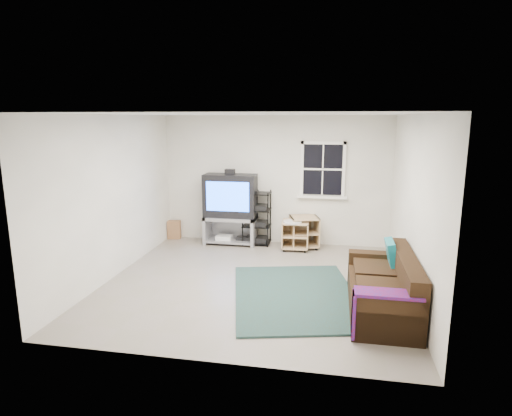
% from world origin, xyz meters
% --- Properties ---
extents(room, '(4.60, 4.62, 4.60)m').
position_xyz_m(room, '(0.95, 2.27, 1.48)').
color(room, gray).
rests_on(room, ground).
extents(tv_unit, '(1.05, 0.53, 1.55)m').
position_xyz_m(tv_unit, '(-0.88, 2.02, 0.85)').
color(tv_unit, '#929299').
rests_on(tv_unit, ground).
extents(av_rack, '(0.56, 0.40, 1.11)m').
position_xyz_m(av_rack, '(-0.34, 2.08, 0.48)').
color(av_rack, black).
rests_on(av_rack, ground).
extents(side_table_left, '(0.66, 0.66, 0.63)m').
position_xyz_m(side_table_left, '(0.62, 2.06, 0.34)').
color(side_table_left, tan).
rests_on(side_table_left, ground).
extents(side_table_right, '(0.53, 0.56, 0.59)m').
position_xyz_m(side_table_right, '(0.46, 1.89, 0.33)').
color(side_table_right, tan).
rests_on(side_table_right, ground).
extents(sofa, '(0.82, 1.86, 0.85)m').
position_xyz_m(sofa, '(1.90, -0.70, 0.30)').
color(sofa, black).
rests_on(sofa, ground).
extents(shag_rug, '(2.25, 2.74, 0.03)m').
position_xyz_m(shag_rug, '(0.69, -0.42, 0.01)').
color(shag_rug, black).
rests_on(shag_rug, ground).
extents(paper_bag, '(0.29, 0.22, 0.38)m').
position_xyz_m(paper_bag, '(-2.17, 2.17, 0.19)').
color(paper_bag, '#A47049').
rests_on(paper_bag, ground).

